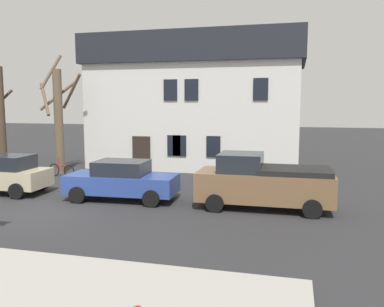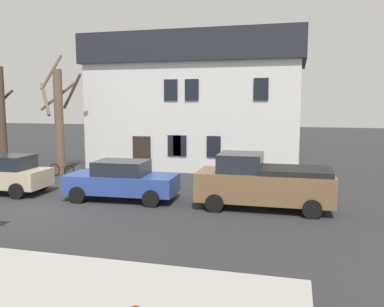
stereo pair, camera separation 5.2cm
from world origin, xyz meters
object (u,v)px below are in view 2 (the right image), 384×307
Objects in this scene: car_blue_sedan at (122,180)px; bicycle_leaning at (62,170)px; tree_bare_mid at (59,116)px; building_main at (198,101)px; car_beige_wagon at (1,173)px; pickup_truck_brown at (263,182)px; tree_bare_near at (0,114)px.

car_blue_sedan is 6.87m from bicycle_leaning.
tree_bare_mid is at bearing 124.74° from bicycle_leaning.
building_main is 9.59m from bicycle_leaning.
car_beige_wagon is at bearing -122.26° from building_main.
pickup_truck_brown is at bearing 0.93° from car_blue_sedan.
car_beige_wagon is 5.85m from car_blue_sedan.
car_beige_wagon is 11.68m from pickup_truck_brown.
building_main is 8.71m from tree_bare_mid.
car_blue_sedan is (10.12, -5.12, -2.55)m from tree_bare_near.
car_blue_sedan is at bearing -40.04° from tree_bare_mid.
tree_bare_mid is 5.92m from car_beige_wagon.
pickup_truck_brown is (11.68, 0.24, 0.12)m from car_beige_wagon.
car_blue_sedan is (-0.77, -10.34, -3.33)m from building_main.
car_beige_wagon reaches higher than bicycle_leaning.
building_main is 2.86× the size of car_blue_sedan.
pickup_truck_brown is at bearing 1.17° from car_beige_wagon.
bicycle_leaning is at bearing -55.26° from tree_bare_mid.
tree_bare_near is at bearing -154.42° from building_main.
tree_bare_near is 1.48× the size of car_beige_wagon.
pickup_truck_brown is 2.96× the size of bicycle_leaning.
bicycle_leaning is at bearing 142.95° from car_blue_sedan.
tree_bare_near is 0.94× the size of tree_bare_mid.
tree_bare_near is (-10.89, -5.21, -0.78)m from building_main.
tree_bare_near is 11.63m from car_blue_sedan.
tree_bare_mid is (3.87, 0.13, -0.09)m from tree_bare_near.
tree_bare_near is at bearing 153.15° from car_blue_sedan.
building_main is at bearing 85.76° from car_blue_sedan.
pickup_truck_brown is at bearing -17.51° from tree_bare_near.
building_main is 3.04× the size of car_beige_wagon.
tree_bare_near is at bearing -178.11° from tree_bare_mid.
building_main is at bearing 35.93° from tree_bare_mid.
tree_bare_mid is 8.53m from car_blue_sedan.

